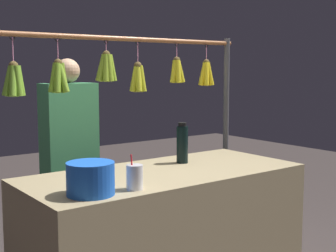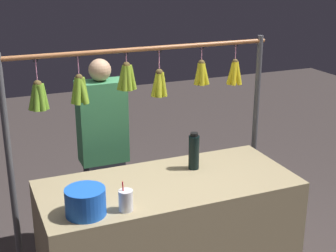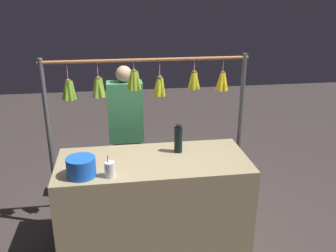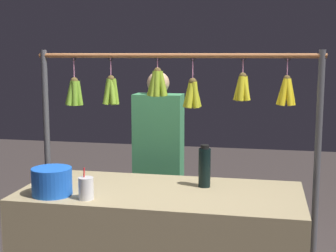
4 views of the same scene
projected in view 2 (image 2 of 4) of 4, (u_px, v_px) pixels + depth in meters
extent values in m
cube|color=tan|center=(168.00, 241.00, 3.37)|extent=(1.71, 0.75, 0.90)
cylinder|color=#4C4C51|center=(254.00, 143.00, 3.99)|extent=(0.04, 0.04, 1.76)
cylinder|color=#4C4C51|center=(12.00, 182.00, 3.29)|extent=(0.04, 0.04, 1.76)
cylinder|color=#9E6038|center=(143.00, 49.00, 3.37)|extent=(1.97, 0.03, 0.03)
torus|color=black|center=(236.00, 45.00, 3.65)|extent=(0.04, 0.01, 0.04)
cylinder|color=pink|center=(236.00, 54.00, 3.67)|extent=(0.01, 0.01, 0.13)
sphere|color=brown|center=(235.00, 62.00, 3.69)|extent=(0.05, 0.05, 0.05)
cylinder|color=yellow|center=(231.00, 73.00, 3.71)|extent=(0.08, 0.04, 0.18)
cylinder|color=yellow|center=(234.00, 74.00, 3.69)|extent=(0.06, 0.07, 0.18)
cylinder|color=yellow|center=(238.00, 74.00, 3.70)|extent=(0.06, 0.07, 0.18)
cylinder|color=yellow|center=(238.00, 73.00, 3.73)|extent=(0.07, 0.04, 0.18)
cylinder|color=yellow|center=(235.00, 72.00, 3.74)|extent=(0.06, 0.07, 0.18)
cylinder|color=yellow|center=(232.00, 73.00, 3.73)|extent=(0.05, 0.07, 0.18)
torus|color=black|center=(202.00, 47.00, 3.54)|extent=(0.04, 0.01, 0.04)
cylinder|color=pink|center=(202.00, 55.00, 3.56)|extent=(0.01, 0.01, 0.11)
sphere|color=brown|center=(202.00, 63.00, 3.58)|extent=(0.05, 0.05, 0.05)
cylinder|color=gold|center=(198.00, 74.00, 3.60)|extent=(0.07, 0.04, 0.17)
cylinder|color=gold|center=(202.00, 75.00, 3.58)|extent=(0.05, 0.06, 0.17)
cylinder|color=gold|center=(205.00, 74.00, 3.60)|extent=(0.07, 0.06, 0.17)
cylinder|color=gold|center=(203.00, 73.00, 3.62)|extent=(0.06, 0.05, 0.17)
cylinder|color=gold|center=(199.00, 73.00, 3.62)|extent=(0.05, 0.06, 0.17)
torus|color=black|center=(159.00, 50.00, 3.42)|extent=(0.04, 0.01, 0.04)
cylinder|color=pink|center=(159.00, 62.00, 3.45)|extent=(0.01, 0.01, 0.16)
sphere|color=brown|center=(159.00, 72.00, 3.47)|extent=(0.05, 0.05, 0.05)
cylinder|color=gold|center=(156.00, 85.00, 3.49)|extent=(0.08, 0.04, 0.18)
cylinder|color=gold|center=(159.00, 85.00, 3.47)|extent=(0.06, 0.08, 0.19)
cylinder|color=gold|center=(163.00, 85.00, 3.49)|extent=(0.06, 0.06, 0.18)
cylinder|color=gold|center=(161.00, 84.00, 3.52)|extent=(0.08, 0.07, 0.19)
cylinder|color=gold|center=(157.00, 84.00, 3.52)|extent=(0.06, 0.08, 0.18)
torus|color=black|center=(126.00, 53.00, 3.33)|extent=(0.04, 0.02, 0.04)
cylinder|color=pink|center=(126.00, 59.00, 3.34)|extent=(0.01, 0.01, 0.09)
sphere|color=brown|center=(126.00, 65.00, 3.36)|extent=(0.05, 0.05, 0.05)
cylinder|color=#88AB29|center=(122.00, 78.00, 3.37)|extent=(0.08, 0.04, 0.18)
cylinder|color=#88AB29|center=(125.00, 79.00, 3.36)|extent=(0.06, 0.07, 0.18)
cylinder|color=#88AB29|center=(129.00, 79.00, 3.36)|extent=(0.04, 0.07, 0.18)
cylinder|color=#88AB29|center=(132.00, 78.00, 3.39)|extent=(0.07, 0.05, 0.18)
cylinder|color=#88AB29|center=(130.00, 77.00, 3.41)|extent=(0.07, 0.06, 0.18)
cylinder|color=#88AB29|center=(126.00, 77.00, 3.42)|extent=(0.05, 0.07, 0.18)
cylinder|color=#88AB29|center=(123.00, 77.00, 3.40)|extent=(0.07, 0.07, 0.18)
torus|color=black|center=(78.00, 56.00, 3.21)|extent=(0.04, 0.01, 0.04)
cylinder|color=pink|center=(78.00, 67.00, 3.23)|extent=(0.01, 0.01, 0.14)
sphere|color=brown|center=(79.00, 78.00, 3.25)|extent=(0.05, 0.05, 0.05)
cylinder|color=#79A62B|center=(75.00, 91.00, 3.28)|extent=(0.07, 0.04, 0.18)
cylinder|color=#79A62B|center=(78.00, 92.00, 3.26)|extent=(0.06, 0.07, 0.19)
cylinder|color=#79A62B|center=(83.00, 91.00, 3.27)|extent=(0.07, 0.08, 0.19)
cylinder|color=#79A62B|center=(84.00, 90.00, 3.29)|extent=(0.06, 0.04, 0.18)
cylinder|color=#79A62B|center=(82.00, 90.00, 3.31)|extent=(0.05, 0.06, 0.19)
cylinder|color=#79A62B|center=(76.00, 90.00, 3.30)|extent=(0.07, 0.08, 0.19)
torus|color=black|center=(35.00, 59.00, 3.11)|extent=(0.04, 0.02, 0.04)
cylinder|color=pink|center=(36.00, 72.00, 3.13)|extent=(0.01, 0.01, 0.16)
sphere|color=brown|center=(38.00, 84.00, 3.16)|extent=(0.05, 0.05, 0.05)
cylinder|color=#6FA22C|center=(34.00, 98.00, 3.18)|extent=(0.08, 0.04, 0.18)
cylinder|color=#6FA22C|center=(37.00, 98.00, 3.16)|extent=(0.06, 0.08, 0.18)
cylinder|color=#6FA22C|center=(41.00, 98.00, 3.17)|extent=(0.05, 0.06, 0.18)
cylinder|color=#6FA22C|center=(44.00, 97.00, 3.20)|extent=(0.06, 0.04, 0.18)
cylinder|color=#6FA22C|center=(40.00, 96.00, 3.22)|extent=(0.05, 0.07, 0.18)
cylinder|color=#6FA22C|center=(36.00, 96.00, 3.21)|extent=(0.06, 0.08, 0.18)
cylinder|color=black|center=(194.00, 152.00, 3.40)|extent=(0.08, 0.08, 0.24)
cylinder|color=black|center=(194.00, 135.00, 3.36)|extent=(0.05, 0.05, 0.02)
cylinder|color=blue|center=(85.00, 202.00, 2.79)|extent=(0.24, 0.24, 0.16)
cylinder|color=silver|center=(126.00, 200.00, 2.84)|extent=(0.09, 0.09, 0.13)
cylinder|color=red|center=(124.00, 197.00, 2.83)|extent=(0.01, 0.03, 0.18)
cube|color=#2D2D38|center=(106.00, 202.00, 4.08)|extent=(0.30, 0.20, 0.76)
cube|color=#3F8C59|center=(102.00, 122.00, 3.85)|extent=(0.38, 0.20, 0.66)
sphere|color=tan|center=(100.00, 70.00, 3.71)|extent=(0.17, 0.17, 0.17)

